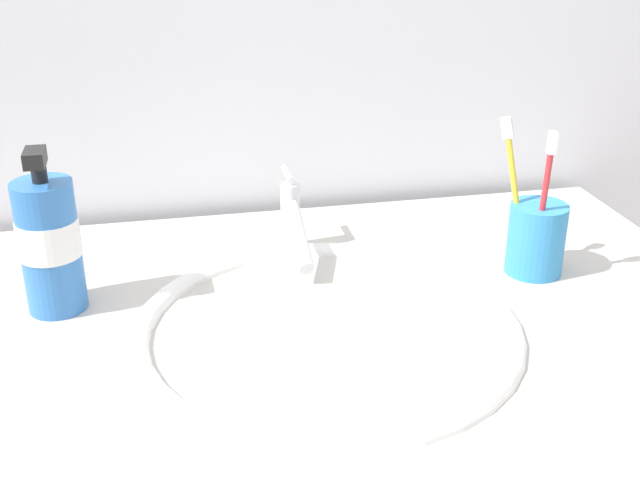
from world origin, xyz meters
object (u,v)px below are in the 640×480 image
faucet (293,222)px  toothbrush_cup (536,239)px  toothbrush_red (544,195)px  soap_dispenser (50,243)px  toothbrush_yellow (514,184)px

faucet → toothbrush_cup: 0.29m
toothbrush_red → soap_dispenser: soap_dispenser is taller
faucet → toothbrush_cup: (0.27, -0.10, -0.00)m
faucet → toothbrush_yellow: size_ratio=0.85×
toothbrush_red → faucet: bearing=155.7°
toothbrush_yellow → soap_dispenser: (-0.52, 0.01, -0.03)m
faucet → soap_dispenser: 0.29m
soap_dispenser → toothbrush_red: bearing=-4.2°
toothbrush_cup → soap_dispenser: size_ratio=0.47×
faucet → toothbrush_cup: bearing=-21.1°
toothbrush_yellow → toothbrush_red: bearing=-53.8°
toothbrush_cup → toothbrush_yellow: bearing=150.7°
faucet → toothbrush_yellow: bearing=-20.1°
toothbrush_cup → toothbrush_yellow: (-0.03, 0.02, 0.06)m
faucet → toothbrush_red: (0.27, -0.12, 0.06)m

